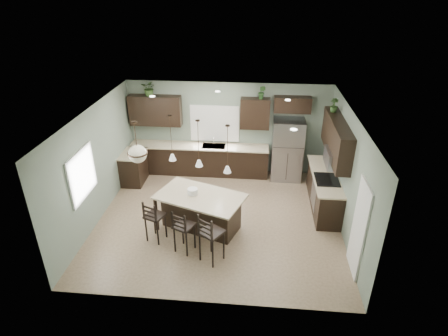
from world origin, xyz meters
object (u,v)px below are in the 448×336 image
serving_dish (193,191)px  plant_back_left (149,88)px  bar_stool_left (155,220)px  bar_stool_center (184,230)px  kitchen_island (201,212)px  bar_stool_right (212,237)px  refrigerator (287,150)px

serving_dish → plant_back_left: 3.75m
bar_stool_left → bar_stool_center: bar_stool_center is taller
kitchen_island → bar_stool_center: 0.87m
kitchen_island → bar_stool_right: bar_stool_right is taller
serving_dish → bar_stool_right: size_ratio=0.20×
kitchen_island → plant_back_left: plant_back_left is taller
bar_stool_center → bar_stool_right: size_ratio=0.90×
bar_stool_center → bar_stool_right: 0.69m
bar_stool_right → serving_dish: bearing=150.8°
serving_dish → refrigerator: bearing=49.5°
kitchen_island → serving_dish: 0.57m
refrigerator → serving_dish: refrigerator is taller
refrigerator → bar_stool_center: bearing=-123.3°
bar_stool_left → kitchen_island: bearing=49.2°
plant_back_left → bar_stool_center: bearing=-66.8°
bar_stool_center → plant_back_left: bearing=136.8°
refrigerator → bar_stool_right: (-1.77, -3.93, -0.33)m
bar_stool_right → bar_stool_center: bearing=-168.3°
refrigerator → kitchen_island: refrigerator is taller
bar_stool_left → bar_stool_center: 0.80m
bar_stool_right → plant_back_left: plant_back_left is taller
bar_stool_right → plant_back_left: 5.11m
refrigerator → plant_back_left: (-4.05, 0.16, 1.71)m
plant_back_left → bar_stool_left: bearing=-75.4°
bar_stool_center → kitchen_island: bearing=97.9°
refrigerator → bar_stool_right: bearing=-114.3°
kitchen_island → bar_stool_left: bearing=-131.5°
kitchen_island → plant_back_left: size_ratio=4.31×
refrigerator → bar_stool_left: size_ratio=1.72×
kitchen_island → bar_stool_center: size_ratio=1.86×
refrigerator → serving_dish: size_ratio=7.71×
serving_dish → plant_back_left: plant_back_left is taller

